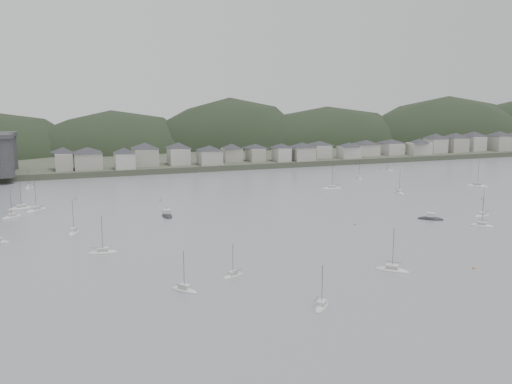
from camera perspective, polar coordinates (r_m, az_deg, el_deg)
name	(u,v)px	position (r m, az deg, el deg)	size (l,w,h in m)	color
ground	(359,268)	(141.62, 10.36, -7.55)	(900.00, 900.00, 0.00)	slate
far_shore_land	(155,147)	(418.98, -10.22, 4.50)	(900.00, 250.00, 3.00)	#383D2D
forested_ridge	(169,169)	(396.31, -8.85, 2.35)	(851.55, 103.94, 102.57)	black
waterfront_town	(275,150)	(324.20, 1.98, 4.25)	(451.48, 28.46, 12.92)	#9C998F
moored_fleet	(240,215)	(194.93, -1.66, -2.38)	(237.45, 176.53, 12.76)	beige
motor_launch_near	(431,219)	(198.40, 17.29, -2.59)	(8.65, 7.51, 4.02)	black
motor_launch_far	(167,215)	(196.48, -9.01, -2.37)	(3.40, 9.02, 4.12)	black
mooring_buoys	(293,213)	(198.53, 3.81, -2.17)	(153.55, 125.93, 0.70)	#D17245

